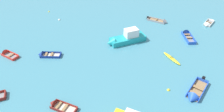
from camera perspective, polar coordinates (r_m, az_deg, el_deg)
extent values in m
cube|color=#99754C|center=(26.90, 23.27, -9.00)|extent=(3.41, 3.72, 0.11)
cube|color=blue|center=(26.74, 24.80, -9.34)|extent=(2.54, 3.04, 0.46)
cube|color=blue|center=(26.85, 21.92, -8.14)|extent=(2.54, 3.04, 0.46)
cube|color=blue|center=(28.25, 24.59, -6.40)|extent=(1.19, 1.02, 0.46)
cone|color=blue|center=(25.32, 21.91, -11.43)|extent=(1.64, 1.57, 1.39)
cube|color=#937047|center=(26.88, 23.54, -8.35)|extent=(1.26, 1.14, 0.03)
cube|color=#937047|center=(26.05, 22.75, -9.82)|extent=(1.26, 1.14, 0.03)
cube|color=black|center=(28.27, 24.77, -5.98)|extent=(0.52, 0.52, 0.64)
cube|color=beige|center=(23.61, -13.65, -14.43)|extent=(2.98, 2.17, 0.09)
cube|color=maroon|center=(23.23, -14.54, -15.22)|extent=(2.66, 1.28, 0.38)
cube|color=maroon|center=(23.78, -12.89, -13.23)|extent=(2.66, 1.28, 0.38)
cube|color=maroon|center=(22.89, -10.61, -15.49)|extent=(0.59, 1.10, 0.38)
cone|color=maroon|center=(24.20, -16.71, -12.89)|extent=(1.08, 1.31, 1.13)
cube|color=#937047|center=(23.37, -13.41, -14.23)|extent=(0.72, 1.09, 0.03)
cube|color=#937047|center=(23.76, -15.14, -13.50)|extent=(0.72, 1.09, 0.03)
cube|color=teal|center=(33.25, 4.54, 4.83)|extent=(6.29, 3.97, 0.89)
cone|color=teal|center=(32.13, -0.44, 3.80)|extent=(1.71, 2.00, 1.69)
cube|color=white|center=(32.91, 5.57, 6.68)|extent=(2.52, 2.11, 1.34)
cube|color=black|center=(32.39, 4.09, 6.78)|extent=(0.65, 1.34, 0.59)
cube|color=gray|center=(43.10, 26.02, 8.41)|extent=(2.61, 2.81, 0.10)
cube|color=white|center=(42.95, 26.79, 8.30)|extent=(1.93, 2.25, 0.38)
cube|color=white|center=(43.14, 25.37, 8.85)|extent=(1.93, 2.25, 0.38)
cube|color=white|center=(44.34, 26.62, 9.22)|extent=(0.93, 0.82, 0.38)
cone|color=white|center=(41.69, 25.48, 7.89)|extent=(1.27, 1.22, 1.10)
cube|color=#937047|center=(43.14, 26.16, 8.74)|extent=(0.98, 0.89, 0.03)
cube|color=beige|center=(31.45, -17.18, 0.09)|extent=(2.91, 1.27, 0.10)
cube|color=navy|center=(30.92, -17.51, -0.35)|extent=(2.97, 0.25, 0.40)
cube|color=navy|center=(31.81, -16.95, 0.95)|extent=(2.97, 0.25, 0.40)
cube|color=navy|center=(30.92, -14.62, 0.27)|extent=(0.19, 1.16, 0.40)
cone|color=navy|center=(31.88, -19.87, 0.38)|extent=(0.75, 1.17, 1.13)
cube|color=#937047|center=(31.27, -16.98, 0.42)|extent=(0.37, 1.07, 0.03)
cube|color=#937047|center=(31.55, -18.48, 0.45)|extent=(0.37, 1.07, 0.03)
cube|color=gray|center=(33.72, -27.20, 0.00)|extent=(2.80, 2.31, 0.10)
cube|color=red|center=(33.43, -28.00, -0.29)|extent=(2.38, 1.55, 0.39)
cube|color=red|center=(33.85, -26.55, 0.69)|extent=(2.38, 1.55, 0.39)
cube|color=red|center=(32.60, -25.86, -0.54)|extent=(0.68, 0.98, 0.39)
cone|color=red|center=(34.73, -28.66, 0.96)|extent=(1.11, 1.24, 1.07)
cube|color=#937047|center=(33.49, -27.16, 0.23)|extent=(0.78, 1.00, 0.03)
cube|color=#99754C|center=(40.70, 12.68, 9.79)|extent=(3.44, 2.71, 0.09)
cube|color=gray|center=(41.18, 12.99, 10.30)|extent=(3.00, 1.85, 0.37)
cube|color=gray|center=(40.10, 12.41, 9.62)|extent=(3.00, 1.85, 0.37)
cube|color=gray|center=(41.08, 10.41, 10.58)|extent=(0.74, 1.11, 0.37)
cone|color=gray|center=(40.24, 15.14, 9.32)|extent=(1.30, 1.43, 1.20)
cube|color=#937047|center=(40.65, 12.48, 10.12)|extent=(0.88, 1.14, 0.03)
cube|color=black|center=(41.07, 10.24, 10.79)|extent=(0.44, 0.44, 0.52)
cube|color=gray|center=(36.54, 21.07, 4.77)|extent=(1.23, 3.54, 0.13)
cube|color=blue|center=(36.20, 20.21, 5.03)|extent=(0.13, 3.68, 0.51)
cube|color=blue|center=(36.70, 22.05, 5.01)|extent=(0.13, 3.68, 0.51)
cube|color=blue|center=(35.03, 22.12, 3.40)|extent=(1.24, 0.14, 0.51)
cone|color=blue|center=(37.94, 20.19, 6.61)|extent=(1.22, 0.86, 1.21)
cube|color=#937047|center=(36.24, 21.27, 4.99)|extent=(1.14, 0.40, 0.03)
cube|color=#937047|center=(37.08, 20.72, 5.88)|extent=(1.14, 0.40, 0.03)
ellipsoid|color=yellow|center=(30.66, 16.78, -0.64)|extent=(2.07, 3.36, 0.31)
torus|color=black|center=(30.58, 16.83, -0.43)|extent=(0.57, 0.57, 0.07)
cube|color=maroon|center=(27.21, -28.32, -9.75)|extent=(0.51, 1.23, 0.44)
sphere|color=yellow|center=(45.77, -17.65, 12.02)|extent=(0.37, 0.37, 0.37)
sphere|color=silver|center=(41.58, -14.88, 9.98)|extent=(0.46, 0.46, 0.46)
sphere|color=yellow|center=(25.81, 15.92, -9.42)|extent=(0.40, 0.40, 0.40)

